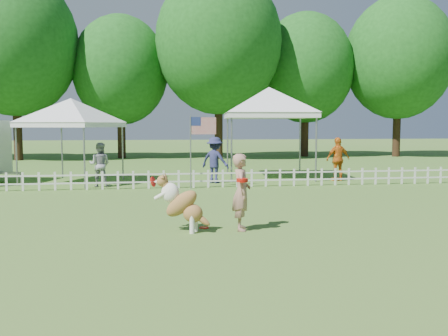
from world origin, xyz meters
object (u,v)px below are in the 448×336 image
(handler, at_px, (241,192))
(spectator_b, at_px, (215,160))
(frisbee_on_turf, at_px, (204,228))
(flag_pole, at_px, (191,152))
(canopy_tent_right, at_px, (269,134))
(canopy_tent_left, at_px, (72,142))
(spectator_c, at_px, (338,159))
(dog, at_px, (182,204))
(spectator_a, at_px, (100,165))

(handler, relative_size, spectator_b, 0.92)
(frisbee_on_turf, height_order, flag_pole, flag_pole)
(canopy_tent_right, xyz_separation_m, flag_pole, (-3.37, -3.09, -0.55))
(frisbee_on_turf, xyz_separation_m, canopy_tent_left, (-3.93, 8.74, 1.50))
(canopy_tent_right, xyz_separation_m, spectator_c, (2.33, -1.52, -0.94))
(handler, height_order, flag_pole, flag_pole)
(handler, distance_m, spectator_b, 8.20)
(dog, height_order, spectator_c, spectator_c)
(spectator_c, bearing_deg, canopy_tent_right, -42.91)
(dog, bearing_deg, canopy_tent_left, 134.64)
(dog, height_order, canopy_tent_left, canopy_tent_left)
(spectator_a, xyz_separation_m, spectator_b, (4.05, 0.52, 0.08))
(canopy_tent_right, bearing_deg, spectator_a, -156.20)
(handler, height_order, spectator_b, spectator_b)
(handler, relative_size, spectator_c, 0.94)
(canopy_tent_right, distance_m, spectator_a, 6.81)
(frisbee_on_turf, bearing_deg, spectator_a, 110.88)
(flag_pole, bearing_deg, handler, -94.35)
(canopy_tent_right, bearing_deg, spectator_b, -141.01)
(spectator_a, relative_size, spectator_b, 0.90)
(spectator_b, bearing_deg, frisbee_on_turf, 118.52)
(spectator_a, distance_m, spectator_b, 4.08)
(handler, distance_m, canopy_tent_right, 10.18)
(frisbee_on_turf, bearing_deg, canopy_tent_right, 69.09)
(canopy_tent_left, relative_size, flag_pole, 1.24)
(handler, height_order, canopy_tent_right, canopy_tent_right)
(frisbee_on_turf, height_order, canopy_tent_right, canopy_tent_right)
(canopy_tent_right, relative_size, spectator_b, 2.11)
(frisbee_on_turf, relative_size, canopy_tent_left, 0.07)
(frisbee_on_turf, xyz_separation_m, flag_pole, (0.23, 6.33, 1.20))
(canopy_tent_right, bearing_deg, spectator_c, -27.03)
(dog, bearing_deg, handler, 23.50)
(dog, distance_m, frisbee_on_turf, 0.78)
(canopy_tent_left, distance_m, canopy_tent_right, 7.56)
(frisbee_on_turf, bearing_deg, spectator_c, 53.08)
(canopy_tent_left, bearing_deg, spectator_c, 19.70)
(spectator_b, bearing_deg, dog, 115.72)
(canopy_tent_right, height_order, spectator_a, canopy_tent_right)
(frisbee_on_turf, height_order, spectator_a, spectator_a)
(canopy_tent_right, bearing_deg, dog, -106.58)
(canopy_tent_left, xyz_separation_m, canopy_tent_right, (7.53, 0.68, 0.26))
(canopy_tent_left, bearing_deg, spectator_b, 15.25)
(frisbee_on_turf, height_order, spectator_b, spectator_b)
(frisbee_on_turf, xyz_separation_m, spectator_b, (1.24, 7.90, 0.83))
(dog, height_order, spectator_a, spectator_a)
(spectator_c, bearing_deg, frisbee_on_turf, 43.30)
(frisbee_on_turf, bearing_deg, flag_pole, 87.93)
(handler, distance_m, spectator_c, 9.71)
(flag_pole, relative_size, spectator_a, 1.60)
(spectator_b, bearing_deg, flag_pole, 94.56)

